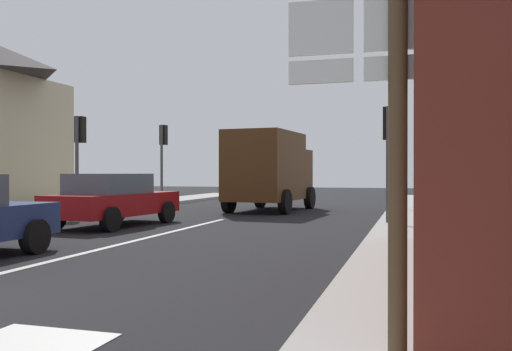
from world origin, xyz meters
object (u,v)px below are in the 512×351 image
sedan_far (113,199)px  route_sign_post (398,104)px  traffic_light_far_right (396,146)px  traffic_light_near_right (389,138)px  delivery_truck (270,169)px  traffic_light_near_left (79,142)px  traffic_light_far_left (163,146)px

sedan_far → route_sign_post: route_sign_post is taller
traffic_light_far_right → sedan_far: bearing=-132.2°
sedan_far → traffic_light_near_right: size_ratio=1.32×
delivery_truck → traffic_light_near_left: size_ratio=1.50×
traffic_light_far_right → traffic_light_near_left: traffic_light_near_left is taller
sedan_far → traffic_light_far_right: size_ratio=1.27×
traffic_light_far_left → traffic_light_far_right: bearing=-5.9°
sedan_far → route_sign_post: size_ratio=1.36×
sedan_far → delivery_truck: (2.66, 7.09, 0.89)m
traffic_light_near_left → route_sign_post: bearing=-47.9°
traffic_light_far_right → traffic_light_far_left: (-10.37, 1.07, 0.18)m
delivery_truck → traffic_light_near_left: bearing=-142.4°
traffic_light_near_right → sedan_far: bearing=-165.8°
traffic_light_near_right → traffic_light_far_right: bearing=90.0°
delivery_truck → traffic_light_near_left: traffic_light_near_left is taller
sedan_far → traffic_light_near_right: traffic_light_near_right is taller
delivery_truck → traffic_light_far_left: (-5.61, 2.14, 1.07)m
route_sign_post → traffic_light_near_right: (-0.57, 11.22, 0.44)m
traffic_light_near_right → traffic_light_far_right: size_ratio=0.96×
sedan_far → traffic_light_far_left: traffic_light_far_left is taller
route_sign_post → traffic_light_near_right: traffic_light_near_right is taller
delivery_truck → traffic_light_near_right: (4.76, -5.21, 0.80)m
route_sign_post → traffic_light_far_right: 17.52m
traffic_light_far_left → traffic_light_near_right: bearing=-35.3°
traffic_light_far_right → traffic_light_near_right: bearing=-90.0°
traffic_light_near_right → traffic_light_near_left: 10.41m
route_sign_post → traffic_light_near_right: size_ratio=0.97×
traffic_light_near_right → traffic_light_far_left: bearing=144.7°
traffic_light_far_right → delivery_truck: bearing=-167.3°
traffic_light_far_right → traffic_light_near_left: 11.69m
traffic_light_near_right → traffic_light_near_left: bearing=175.1°
sedan_far → traffic_light_far_right: (7.41, 8.16, 1.78)m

